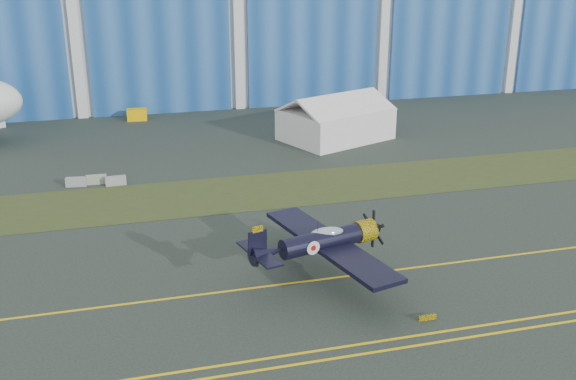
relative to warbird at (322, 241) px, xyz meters
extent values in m
plane|color=#2B352E|center=(-17.10, 5.16, -3.08)|extent=(260.00, 260.00, 0.00)
cube|color=#475128|center=(-17.10, 19.16, -3.06)|extent=(260.00, 10.00, 0.02)
cube|color=#1B4B93|center=(-17.10, 54.36, 6.92)|extent=(220.00, 0.60, 20.00)
cube|color=yellow|center=(-17.10, 0.16, -3.07)|extent=(200.00, 0.20, 0.02)
cube|color=yellow|center=(4.90, -6.84, -2.90)|extent=(1.20, 0.15, 0.35)
cube|color=#FFC001|center=(-9.98, 51.04, -2.31)|extent=(2.73, 1.83, 1.53)
cube|color=gray|center=(-17.26, 25.24, -2.63)|extent=(2.06, 0.82, 0.90)
cube|color=gray|center=(-15.34, 25.47, -2.63)|extent=(2.01, 0.64, 0.90)
cube|color=#999397|center=(-13.49, 24.58, -2.63)|extent=(2.03, 0.73, 0.90)
camera|label=1|loc=(-13.25, -40.54, 19.22)|focal=42.00mm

